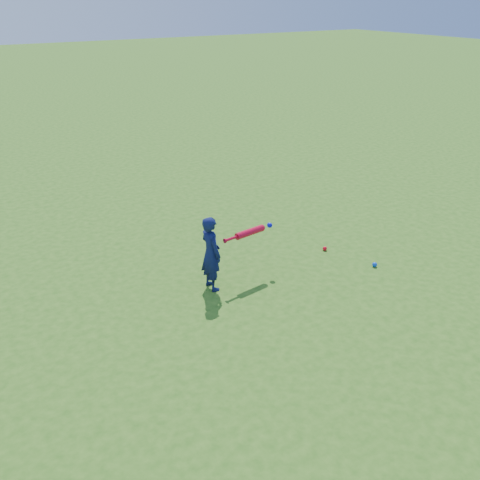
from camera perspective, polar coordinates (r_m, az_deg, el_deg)
The scene contains 5 objects.
ground at distance 7.08m, azimuth -6.98°, elevation -6.20°, with size 80.00×80.00×0.00m, color #2E6117.
child at distance 7.04m, azimuth -3.12°, elevation -1.44°, with size 0.38×0.25×1.03m, color #0E1545.
ground_ball_red at distance 8.37m, azimuth 9.04°, elevation -0.90°, with size 0.07×0.07×0.07m, color red.
ground_ball_blue at distance 8.03m, azimuth 14.17°, elevation -2.56°, with size 0.07×0.07×0.07m, color blue.
bat_swing at distance 7.32m, azimuth 1.24°, elevation 0.91°, with size 0.85×0.19×0.10m.
Camera 1 is at (-2.41, -5.57, 3.65)m, focal length 40.00 mm.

